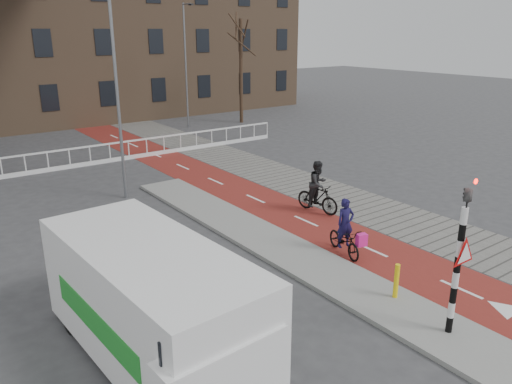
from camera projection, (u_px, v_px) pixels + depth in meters
ground at (392, 291)px, 12.80m from camera, size 120.00×120.00×0.00m
bike_lane at (228, 187)px, 21.30m from camera, size 2.50×60.00×0.01m
sidewalk at (279, 176)px, 22.88m from camera, size 3.00×60.00×0.01m
curb_island at (274, 244)px, 15.45m from camera, size 1.80×16.00×0.12m
traffic_signal at (460, 254)px, 10.30m from camera, size 0.80×0.80×3.68m
bollard at (396, 281)px, 12.16m from camera, size 0.12×0.12×0.88m
cyclist_near at (345, 236)px, 14.74m from camera, size 0.97×1.72×1.73m
cyclist_far at (318, 191)px, 18.11m from camera, size 0.92×1.85×1.92m
van at (151, 301)px, 9.88m from camera, size 2.58×5.78×2.43m
railing at (26, 169)px, 22.91m from camera, size 28.00×0.10×0.99m
tree_right at (241, 72)px, 34.99m from camera, size 0.25×0.25×7.11m
streetlight_near at (117, 96)px, 18.67m from camera, size 0.12×0.12×8.07m
streetlight_right at (186, 67)px, 33.08m from camera, size 0.12×0.12×8.04m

